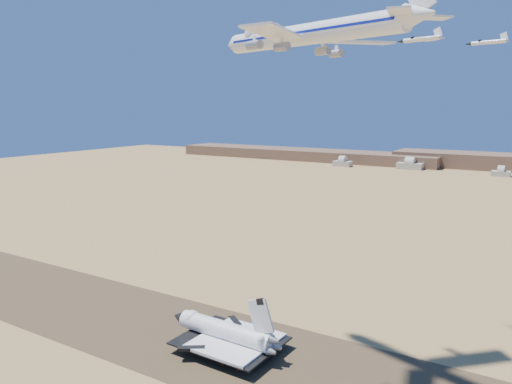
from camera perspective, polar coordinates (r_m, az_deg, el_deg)
The scene contains 10 objects.
ground at distance 169.36m, azimuth -6.11°, elevation -16.62°, with size 1200.00×1200.00×0.00m, color tan.
runway at distance 169.35m, azimuth -6.11°, elevation -16.61°, with size 600.00×50.00×0.06m, color #493D24.
hangars at distance 622.27m, azimuth 16.68°, elevation 2.92°, with size 200.50×29.50×30.00m.
shuttle at distance 161.99m, azimuth -3.62°, elevation -15.76°, with size 40.44×25.37×19.94m.
carrier_747 at distance 141.70m, azimuth 5.33°, elevation 17.46°, with size 71.06×52.90×17.81m.
crew_a at distance 157.68m, azimuth -3.73°, elevation -18.36°, with size 0.57×0.37×1.56m, color #C3700B.
crew_b at distance 154.21m, azimuth -3.77°, elevation -19.03°, with size 0.80×0.46×1.65m, color #C3700B.
crew_c at distance 151.90m, azimuth -2.10°, elevation -19.46°, with size 1.08×0.55×1.84m, color #C3700B.
chase_jet_c at distance 174.10m, azimuth 18.30°, elevation 16.25°, with size 15.50×8.99×3.94m.
chase_jet_d at distance 190.76m, azimuth 24.95°, elevation 15.27°, with size 14.01×8.08×3.56m.
Camera 1 is at (93.56, -119.42, 75.29)m, focal length 35.00 mm.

